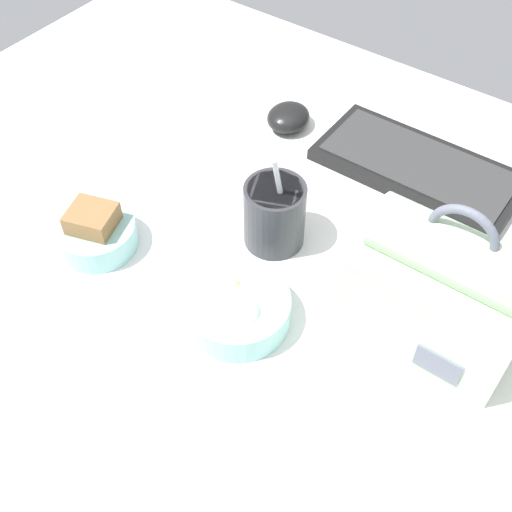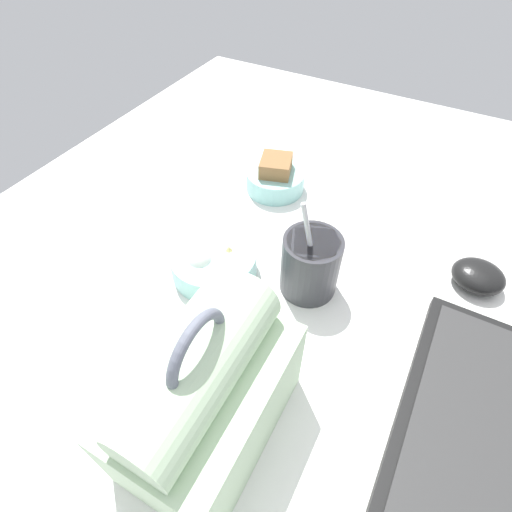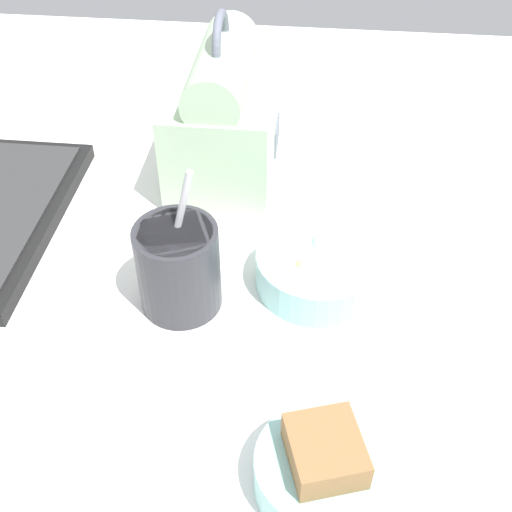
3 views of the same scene
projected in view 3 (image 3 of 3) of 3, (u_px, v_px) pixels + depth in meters
desk_surface at (232, 305)px, 68.32cm from camera, size 140.00×110.00×2.00cm
lunch_bag at (224, 116)px, 79.72cm from camera, size 19.87×12.93×21.11cm
soup_cup at (178, 266)px, 63.99cm from camera, size 8.39×8.39×16.11cm
bento_bowl_sandwich at (323, 469)px, 50.60cm from camera, size 10.93×10.93×6.68cm
bento_bowl_snacks at (317, 268)px, 67.88cm from camera, size 13.14×13.14×5.63cm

